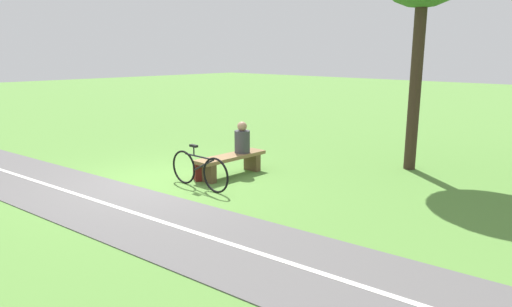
{
  "coord_description": "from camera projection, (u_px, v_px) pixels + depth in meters",
  "views": [
    {
      "loc": [
        5.52,
        8.13,
        2.82
      ],
      "look_at": [
        -0.92,
        2.01,
        0.83
      ],
      "focal_mm": 31.7,
      "sensor_mm": 36.0,
      "label": 1
    }
  ],
  "objects": [
    {
      "name": "backpack",
      "position": [
        199.0,
        171.0,
        10.22
      ],
      "size": [
        0.34,
        0.4,
        0.39
      ],
      "rotation": [
        0.0,
        0.0,
        1.07
      ],
      "color": "maroon",
      "rests_on": "ground_plane"
    },
    {
      "name": "bicycle",
      "position": [
        199.0,
        170.0,
        9.55
      ],
      "size": [
        0.1,
        1.76,
        0.92
      ],
      "rotation": [
        0.0,
        0.0,
        1.6
      ],
      "color": "black",
      "rests_on": "ground_plane"
    },
    {
      "name": "person_seated",
      "position": [
        242.0,
        139.0,
        10.68
      ],
      "size": [
        0.37,
        0.37,
        0.75
      ],
      "rotation": [
        0.0,
        0.0,
        -0.0
      ],
      "color": "#38383D",
      "rests_on": "bench"
    },
    {
      "name": "paved_path",
      "position": [
        257.0,
        253.0,
        6.48
      ],
      "size": [
        6.4,
        36.01,
        0.02
      ],
      "primitive_type": "cube",
      "rotation": [
        0.0,
        0.0,
        0.12
      ],
      "color": "#565454",
      "rests_on": "ground_plane"
    },
    {
      "name": "ground_plane",
      "position": [
        161.0,
        183.0,
        9.98
      ],
      "size": [
        80.0,
        80.0,
        0.0
      ],
      "primitive_type": "plane",
      "color": "#548438"
    },
    {
      "name": "path_centre_line",
      "position": [
        257.0,
        253.0,
        6.48
      ],
      "size": [
        3.84,
        31.79,
        0.0
      ],
      "primitive_type": "cube",
      "rotation": [
        0.0,
        0.0,
        0.12
      ],
      "color": "silver",
      "rests_on": "paved_path"
    },
    {
      "name": "bench",
      "position": [
        231.0,
        161.0,
        10.52
      ],
      "size": [
        1.89,
        0.48,
        0.5
      ],
      "rotation": [
        0.0,
        0.0,
        -0.0
      ],
      "color": "brown",
      "rests_on": "ground_plane"
    }
  ]
}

